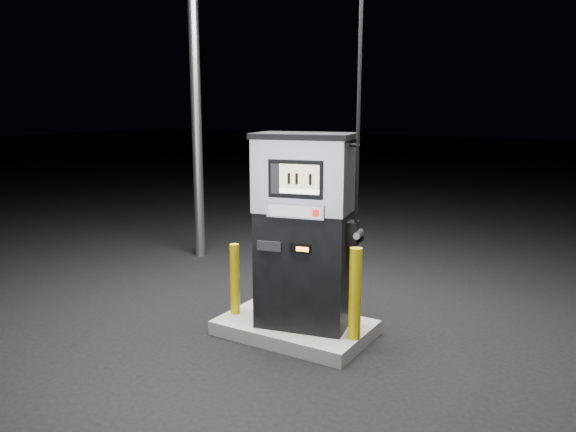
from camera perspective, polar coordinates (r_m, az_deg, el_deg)
The scene contains 5 objects.
ground at distance 6.24m, azimuth 0.72°, elevation -11.90°, with size 80.00×80.00×0.00m, color black.
pump_island at distance 6.21m, azimuth 0.72°, elevation -11.26°, with size 1.60×1.00×0.15m, color gray.
fuel_dispenser at distance 5.79m, azimuth 1.65°, elevation -1.36°, with size 1.17×0.79×4.20m.
bollard_left at distance 6.31m, azimuth -5.41°, elevation -6.39°, with size 0.11×0.11×0.80m, color gold.
bollard_right at distance 5.63m, azimuth 6.83°, elevation -7.86°, with size 0.12×0.12×0.94m, color gold.
Camera 1 is at (2.91, -4.95, 2.45)m, focal length 35.00 mm.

